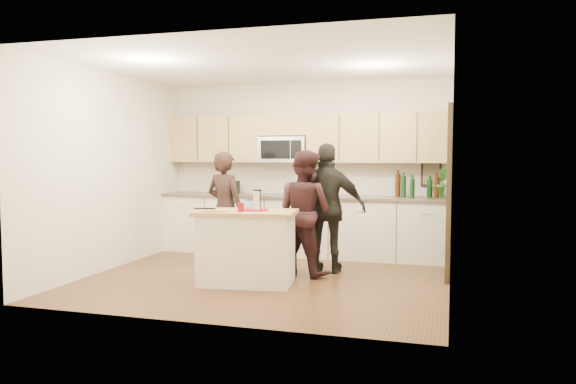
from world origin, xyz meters
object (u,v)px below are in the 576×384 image
(toaster, at_px, (228,187))
(woman_left, at_px, (225,209))
(woman_center, at_px, (305,213))
(woman_right, at_px, (328,208))
(island, at_px, (246,247))

(toaster, relative_size, woman_left, 0.21)
(toaster, bearing_deg, woman_left, -69.56)
(woman_center, relative_size, woman_right, 0.95)
(island, distance_m, woman_right, 1.30)
(toaster, distance_m, woman_right, 2.21)
(island, distance_m, woman_left, 1.27)
(island, relative_size, toaster, 3.84)
(woman_right, bearing_deg, woman_center, 34.85)
(island, height_order, toaster, toaster)
(island, xyz_separation_m, woman_left, (-0.69, 1.00, 0.35))
(woman_center, bearing_deg, woman_right, -118.56)
(island, relative_size, woman_left, 0.79)
(island, xyz_separation_m, toaster, (-1.09, 2.06, 0.59))
(toaster, xyz_separation_m, woman_left, (0.39, -1.06, -0.23))
(woman_left, bearing_deg, toaster, -53.84)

